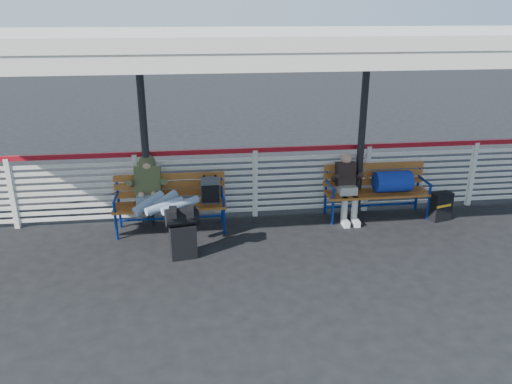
{
  "coord_description": "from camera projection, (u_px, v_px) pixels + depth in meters",
  "views": [
    {
      "loc": [
        -1.05,
        -6.18,
        3.41
      ],
      "look_at": [
        -0.1,
        1.0,
        0.78
      ],
      "focal_mm": 35.0,
      "sensor_mm": 36.0,
      "label": 1
    }
  ],
  "objects": [
    {
      "name": "bench_left",
      "position": [
        180.0,
        196.0,
        8.11
      ],
      "size": [
        1.8,
        0.56,
        0.92
      ],
      "color": "#AE6021",
      "rests_on": "ground"
    },
    {
      "name": "luggage_stack",
      "position": [
        183.0,
        231.0,
        7.2
      ],
      "size": [
        0.5,
        0.33,
        0.77
      ],
      "rotation": [
        0.0,
        0.0,
        0.17
      ],
      "color": "black",
      "rests_on": "ground"
    },
    {
      "name": "suitcase_side",
      "position": [
        441.0,
        206.0,
        8.57
      ],
      "size": [
        0.4,
        0.3,
        0.5
      ],
      "rotation": [
        0.0,
        0.0,
        0.27
      ],
      "color": "black",
      "rests_on": "ground"
    },
    {
      "name": "traveler_man",
      "position": [
        160.0,
        198.0,
        7.71
      ],
      "size": [
        0.93,
        1.64,
        0.77
      ],
      "color": "#8EA7C0",
      "rests_on": "ground"
    },
    {
      "name": "bench_right",
      "position": [
        385.0,
        183.0,
        8.61
      ],
      "size": [
        1.8,
        0.56,
        0.92
      ],
      "color": "#AE6021",
      "rests_on": "ground"
    },
    {
      "name": "companion_person",
      "position": [
        347.0,
        186.0,
        8.5
      ],
      "size": [
        0.32,
        0.66,
        1.15
      ],
      "color": "#B6B0A5",
      "rests_on": "ground"
    },
    {
      "name": "ground",
      "position": [
        272.0,
        267.0,
        7.06
      ],
      "size": [
        60.0,
        60.0,
        0.0
      ],
      "primitive_type": "plane",
      "color": "black",
      "rests_on": "ground"
    },
    {
      "name": "canopy",
      "position": [
        265.0,
        40.0,
        6.82
      ],
      "size": [
        12.6,
        3.6,
        3.16
      ],
      "color": "silver",
      "rests_on": "ground"
    },
    {
      "name": "fence",
      "position": [
        255.0,
        180.0,
        8.6
      ],
      "size": [
        12.08,
        0.08,
        1.24
      ],
      "color": "silver",
      "rests_on": "ground"
    }
  ]
}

